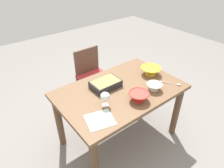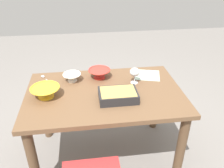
% 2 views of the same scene
% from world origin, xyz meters
% --- Properties ---
extents(ground_plane, '(8.00, 8.00, 0.00)m').
position_xyz_m(ground_plane, '(0.00, 0.00, 0.00)').
color(ground_plane, gray).
extents(dining_table, '(1.32, 0.85, 0.73)m').
position_xyz_m(dining_table, '(0.00, 0.00, 0.61)').
color(dining_table, brown).
rests_on(dining_table, ground_plane).
extents(wine_glass, '(0.09, 0.09, 0.15)m').
position_xyz_m(wine_glass, '(0.28, 0.12, 0.84)').
color(wine_glass, white).
rests_on(wine_glass, dining_table).
extents(casserole_dish, '(0.31, 0.21, 0.08)m').
position_xyz_m(casserole_dish, '(0.10, -0.13, 0.78)').
color(casserole_dish, '#262628').
rests_on(casserole_dish, dining_table).
extents(mixing_bowl, '(0.24, 0.24, 0.09)m').
position_xyz_m(mixing_bowl, '(-0.48, -0.02, 0.79)').
color(mixing_bowl, yellow).
rests_on(mixing_bowl, dining_table).
extents(small_bowl, '(0.20, 0.20, 0.09)m').
position_xyz_m(small_bowl, '(-0.02, 0.25, 0.78)').
color(small_bowl, red).
rests_on(small_bowl, dining_table).
extents(serving_bowl, '(0.16, 0.16, 0.07)m').
position_xyz_m(serving_bowl, '(-0.27, 0.23, 0.78)').
color(serving_bowl, white).
rests_on(serving_bowl, dining_table).
extents(serving_spoon, '(0.13, 0.21, 0.01)m').
position_xyz_m(serving_spoon, '(-0.53, 0.30, 0.74)').
color(serving_spoon, silver).
rests_on(serving_spoon, dining_table).
extents(napkin, '(0.28, 0.27, 0.00)m').
position_xyz_m(napkin, '(0.44, 0.24, 0.74)').
color(napkin, '#B2CCB7').
rests_on(napkin, dining_table).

